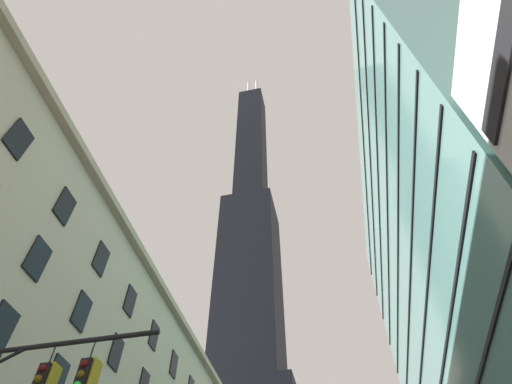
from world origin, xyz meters
name	(u,v)px	position (x,y,z in m)	size (l,w,h in m)	color
dark_skyscraper	(249,326)	(-19.03, 92.00, 65.01)	(24.82, 24.82, 214.50)	black
glass_office_midrise	(511,288)	(19.46, 27.15, 23.92)	(17.02, 44.85, 47.85)	slate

